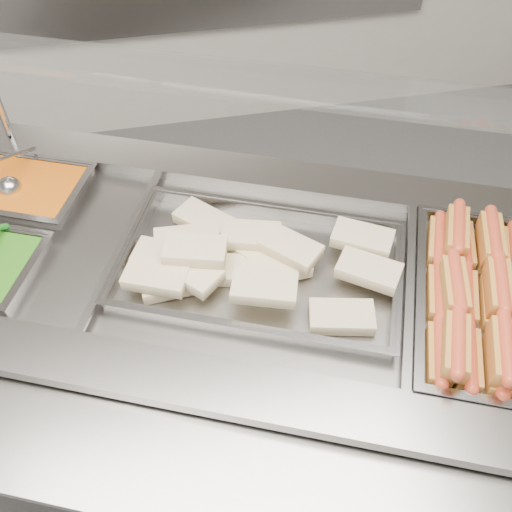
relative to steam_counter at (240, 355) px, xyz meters
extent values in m
cube|color=gray|center=(0.00, 0.00, -0.01)|extent=(2.03, 1.45, 0.90)
cube|color=gray|center=(-0.14, -0.33, 0.45)|extent=(1.85, 0.89, 0.03)
cube|color=gray|center=(0.14, 0.33, 0.45)|extent=(1.85, 0.89, 0.03)
cube|color=black|center=(0.00, 0.00, 0.34)|extent=(1.78, 1.20, 0.02)
cube|color=gray|center=(0.41, -0.17, 0.47)|extent=(0.25, 0.55, 0.01)
cube|color=gray|center=(-0.29, 0.12, 0.47)|extent=(0.25, 0.55, 0.01)
cube|color=gray|center=(-0.21, -0.49, 0.42)|extent=(1.82, 0.97, 0.02)
cube|color=silver|center=(0.08, 0.20, 0.86)|extent=(1.70, 0.95, 0.09)
cube|color=#B8360A|center=(-0.56, 0.40, 0.43)|extent=(0.36, 0.32, 0.09)
cube|color=#B06925|center=(0.41, -0.37, 0.45)|extent=(0.11, 0.16, 0.05)
cylinder|color=red|center=(0.41, -0.37, 0.47)|extent=(0.09, 0.17, 0.03)
cube|color=#B06925|center=(0.48, -0.20, 0.45)|extent=(0.11, 0.16, 0.05)
cylinder|color=red|center=(0.48, -0.20, 0.47)|extent=(0.09, 0.17, 0.03)
cube|color=#B06925|center=(0.55, -0.04, 0.45)|extent=(0.11, 0.16, 0.05)
cylinder|color=red|center=(0.55, -0.04, 0.47)|extent=(0.10, 0.17, 0.03)
cube|color=#B06925|center=(0.47, -0.40, 0.45)|extent=(0.11, 0.16, 0.05)
cylinder|color=red|center=(0.47, -0.40, 0.47)|extent=(0.10, 0.17, 0.03)
cube|color=#B06925|center=(0.54, -0.23, 0.45)|extent=(0.11, 0.16, 0.05)
cylinder|color=red|center=(0.54, -0.23, 0.47)|extent=(0.10, 0.17, 0.03)
cube|color=#B06925|center=(0.61, -0.06, 0.45)|extent=(0.11, 0.16, 0.05)
cylinder|color=red|center=(0.61, -0.06, 0.47)|extent=(0.09, 0.17, 0.03)
cube|color=#B06925|center=(0.53, -0.42, 0.45)|extent=(0.11, 0.16, 0.05)
cylinder|color=red|center=(0.53, -0.42, 0.47)|extent=(0.10, 0.17, 0.03)
cube|color=#B06925|center=(0.60, -0.25, 0.45)|extent=(0.11, 0.16, 0.05)
cylinder|color=red|center=(0.60, -0.25, 0.47)|extent=(0.10, 0.17, 0.03)
cube|color=#B06925|center=(0.67, -0.09, 0.45)|extent=(0.11, 0.16, 0.05)
cylinder|color=red|center=(0.67, -0.09, 0.47)|extent=(0.10, 0.17, 0.03)
cube|color=#B06925|center=(0.73, -0.11, 0.45)|extent=(0.11, 0.16, 0.05)
cube|color=#B06925|center=(0.43, -0.38, 0.50)|extent=(0.12, 0.16, 0.05)
cylinder|color=red|center=(0.43, -0.38, 0.53)|extent=(0.10, 0.17, 0.03)
cube|color=#B06925|center=(0.50, -0.22, 0.50)|extent=(0.10, 0.16, 0.05)
cylinder|color=red|center=(0.50, -0.22, 0.53)|extent=(0.09, 0.17, 0.03)
cube|color=#B06925|center=(0.58, -0.05, 0.50)|extent=(0.12, 0.16, 0.05)
cylinder|color=red|center=(0.58, -0.05, 0.53)|extent=(0.10, 0.17, 0.03)
cube|color=#B06925|center=(0.53, -0.42, 0.50)|extent=(0.11, 0.16, 0.05)
cylinder|color=red|center=(0.53, -0.42, 0.53)|extent=(0.10, 0.17, 0.03)
cube|color=#B06925|center=(0.60, -0.25, 0.50)|extent=(0.11, 0.16, 0.05)
cylinder|color=red|center=(0.60, -0.25, 0.53)|extent=(0.10, 0.17, 0.03)
cube|color=#B06925|center=(0.66, -0.09, 0.50)|extent=(0.11, 0.16, 0.05)
cylinder|color=red|center=(0.66, -0.09, 0.53)|extent=(0.09, 0.17, 0.03)
cube|color=#C7B885|center=(-0.19, 0.05, 0.46)|extent=(0.18, 0.15, 0.03)
cube|color=#C7B885|center=(-0.13, 0.10, 0.46)|extent=(0.16, 0.10, 0.03)
cube|color=#C7B885|center=(-0.03, -0.02, 0.46)|extent=(0.17, 0.13, 0.03)
cube|color=#C7B885|center=(0.11, -0.04, 0.46)|extent=(0.16, 0.10, 0.03)
cube|color=#C7B885|center=(-0.06, 0.17, 0.46)|extent=(0.17, 0.17, 0.03)
cube|color=#C7B885|center=(0.04, 0.04, 0.46)|extent=(0.17, 0.18, 0.03)
cube|color=#C7B885|center=(-0.17, -0.04, 0.46)|extent=(0.16, 0.10, 0.03)
cube|color=#C7B885|center=(0.22, -0.23, 0.46)|extent=(0.17, 0.12, 0.03)
cube|color=#C7B885|center=(0.33, -0.02, 0.49)|extent=(0.18, 0.16, 0.03)
cube|color=#C7B885|center=(0.14, -0.01, 0.50)|extent=(0.17, 0.17, 0.03)
cube|color=#C7B885|center=(0.32, -0.12, 0.49)|extent=(0.18, 0.16, 0.03)
cube|color=#C7B885|center=(0.05, 0.05, 0.49)|extent=(0.17, 0.13, 0.03)
cube|color=#C7B885|center=(-0.12, -0.04, 0.49)|extent=(0.17, 0.17, 0.03)
cube|color=#C7B885|center=(-0.21, -0.04, 0.49)|extent=(0.18, 0.14, 0.03)
cube|color=#C7B885|center=(0.04, -0.15, 0.52)|extent=(0.18, 0.13, 0.03)
cube|color=#C7B885|center=(-0.10, 0.00, 0.52)|extent=(0.17, 0.13, 0.03)
sphere|color=#B5B6BA|center=(-0.60, 0.40, 0.47)|extent=(0.07, 0.07, 0.07)
cylinder|color=#B5B6BA|center=(-0.57, 0.47, 0.53)|extent=(0.08, 0.16, 0.10)
camera|label=1|loc=(-0.14, -0.98, 1.58)|focal=40.00mm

